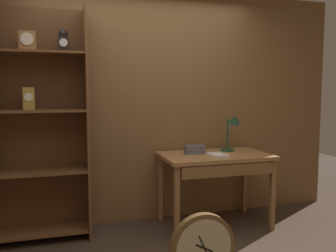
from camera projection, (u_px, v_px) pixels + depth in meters
back_wood_panel at (141, 107)px, 4.03m from camera, size 4.80×0.05×2.60m
bookshelf at (26, 124)px, 3.47m from camera, size 1.12×0.39×2.30m
workbench at (216, 163)px, 3.87m from camera, size 1.17×0.70×0.79m
desk_lamp at (232, 127)px, 4.04m from camera, size 0.22×0.22×0.44m
toolbox_small at (195, 150)px, 3.90m from camera, size 0.22×0.09×0.09m
open_repair_manual at (218, 155)px, 3.76m from camera, size 0.17×0.23×0.02m
round_clock_large at (203, 248)px, 2.73m from camera, size 0.52×0.11×0.56m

